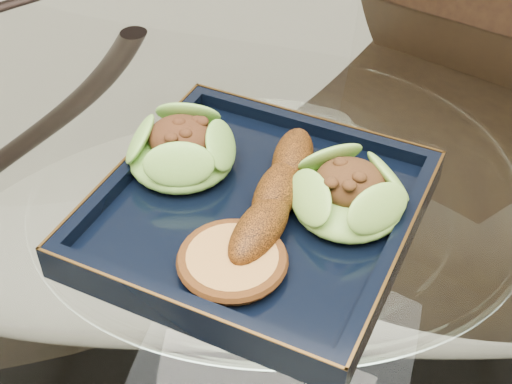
% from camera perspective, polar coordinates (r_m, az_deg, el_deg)
% --- Properties ---
extents(dining_table, '(1.13, 1.13, 0.77)m').
position_cam_1_polar(dining_table, '(0.78, 1.39, -11.15)').
color(dining_table, white).
rests_on(dining_table, ground).
extents(dining_chair, '(0.48, 0.48, 0.89)m').
position_cam_1_polar(dining_chair, '(1.06, 13.27, -2.12)').
color(dining_chair, black).
rests_on(dining_chair, ground).
extents(navy_plate, '(0.30, 0.30, 0.02)m').
position_cam_1_polar(navy_plate, '(0.64, 0.00, -1.99)').
color(navy_plate, black).
rests_on(navy_plate, dining_table).
extents(lettuce_wrap_left, '(0.11, 0.11, 0.04)m').
position_cam_1_polar(lettuce_wrap_left, '(0.67, -6.00, 3.21)').
color(lettuce_wrap_left, '#4D8E29').
rests_on(lettuce_wrap_left, navy_plate).
extents(lettuce_wrap_right, '(0.13, 0.13, 0.04)m').
position_cam_1_polar(lettuce_wrap_right, '(0.63, 7.40, -0.38)').
color(lettuce_wrap_right, '#56952B').
rests_on(lettuce_wrap_right, navy_plate).
extents(roasted_plantain, '(0.04, 0.18, 0.03)m').
position_cam_1_polar(roasted_plantain, '(0.63, 1.70, -0.02)').
color(roasted_plantain, '#67320A').
rests_on(roasted_plantain, navy_plate).
extents(crumb_patty, '(0.08, 0.08, 0.01)m').
position_cam_1_polar(crumb_patty, '(0.58, -1.90, -5.61)').
color(crumb_patty, '#C28640').
rests_on(crumb_patty, navy_plate).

